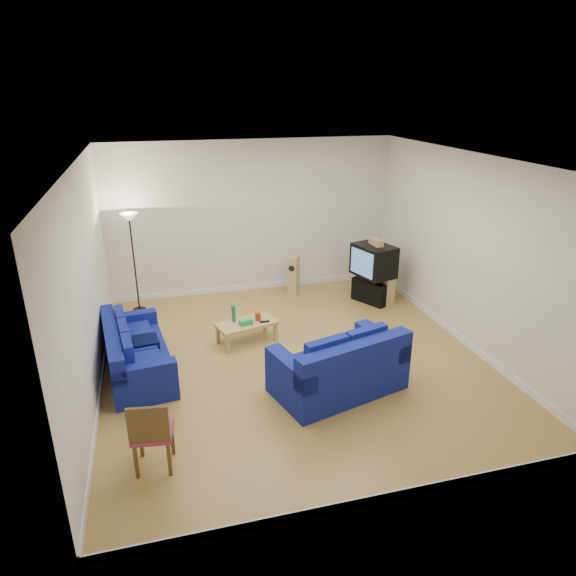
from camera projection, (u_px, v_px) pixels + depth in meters
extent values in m
cube|color=olive|center=(294.00, 359.00, 8.41)|extent=(6.00, 6.50, 0.01)
cube|color=white|center=(295.00, 160.00, 7.24)|extent=(6.00, 6.50, 0.01)
cube|color=white|center=(253.00, 218.00, 10.74)|extent=(6.00, 0.01, 3.20)
cube|color=white|center=(387.00, 374.00, 4.90)|extent=(6.00, 0.01, 3.20)
cube|color=white|center=(86.00, 285.00, 7.09)|extent=(0.01, 6.50, 3.20)
cube|color=white|center=(468.00, 251.00, 8.55)|extent=(0.01, 6.50, 3.20)
cube|color=white|center=(254.00, 286.00, 11.30)|extent=(6.00, 0.02, 0.12)
cube|color=white|center=(377.00, 499.00, 5.47)|extent=(6.00, 0.02, 0.12)
cube|color=white|center=(102.00, 381.00, 7.66)|extent=(0.02, 6.50, 0.12)
cube|color=white|center=(456.00, 334.00, 9.11)|extent=(0.02, 6.50, 0.12)
cube|color=navy|center=(138.00, 361.00, 7.96)|extent=(1.13, 2.14, 0.39)
cube|color=navy|center=(112.00, 342.00, 7.70)|extent=(0.45, 2.06, 0.40)
cube|color=navy|center=(130.00, 319.00, 8.65)|extent=(0.90, 0.31, 0.22)
cube|color=navy|center=(144.00, 372.00, 7.06)|extent=(0.90, 0.31, 0.22)
cube|color=black|center=(146.00, 342.00, 7.91)|extent=(0.41, 0.41, 0.11)
cube|color=navy|center=(337.00, 376.00, 7.49)|extent=(2.06, 1.49, 0.46)
cube|color=navy|center=(356.00, 359.00, 7.00)|extent=(1.84, 0.73, 0.47)
cube|color=navy|center=(290.00, 369.00, 6.98)|extent=(0.51, 1.06, 0.26)
cube|color=navy|center=(382.00, 341.00, 7.74)|extent=(0.51, 1.06, 0.26)
cube|color=black|center=(332.00, 351.00, 7.50)|extent=(0.54, 0.54, 0.13)
cube|color=tan|center=(247.00, 324.00, 8.86)|extent=(1.11, 0.75, 0.05)
cube|color=tan|center=(227.00, 344.00, 8.55)|extent=(0.07, 0.07, 0.32)
cube|color=tan|center=(218.00, 335.00, 8.87)|extent=(0.07, 0.07, 0.32)
cube|color=tan|center=(276.00, 332.00, 8.97)|extent=(0.07, 0.07, 0.32)
cube|color=tan|center=(265.00, 323.00, 9.30)|extent=(0.07, 0.07, 0.32)
cylinder|color=#197233|center=(234.00, 314.00, 8.82)|extent=(0.08, 0.08, 0.30)
cube|color=green|center=(246.00, 322.00, 8.75)|extent=(0.24, 0.15, 0.09)
cylinder|color=red|center=(258.00, 316.00, 8.90)|extent=(0.14, 0.14, 0.14)
cube|color=black|center=(265.00, 322.00, 8.85)|extent=(0.16, 0.05, 0.02)
cube|color=black|center=(372.00, 290.00, 10.59)|extent=(0.75, 0.89, 0.47)
cube|color=black|center=(372.00, 277.00, 10.51)|extent=(0.61, 0.61, 0.11)
cube|color=black|center=(374.00, 260.00, 10.32)|extent=(0.81, 0.96, 0.63)
cube|color=#3C5C84|center=(362.00, 263.00, 10.17)|extent=(0.21, 0.63, 0.51)
cube|color=tan|center=(376.00, 242.00, 10.21)|extent=(0.18, 0.38, 0.13)
cube|color=tan|center=(293.00, 276.00, 10.85)|extent=(0.31, 0.32, 0.86)
cylinder|color=black|center=(292.00, 269.00, 10.66)|extent=(0.12, 0.09, 0.13)
cube|color=tan|center=(388.00, 285.00, 10.38)|extent=(0.31, 0.28, 0.84)
cylinder|color=black|center=(384.00, 277.00, 10.23)|extent=(0.07, 0.12, 0.12)
cylinder|color=black|center=(140.00, 310.00, 10.23)|extent=(0.25, 0.25, 0.03)
cylinder|color=black|center=(135.00, 265.00, 9.89)|extent=(0.03, 0.03, 1.84)
cone|color=white|center=(129.00, 217.00, 9.54)|extent=(0.34, 0.34, 0.15)
cube|color=brown|center=(136.00, 461.00, 5.78)|extent=(0.05, 0.05, 0.45)
cube|color=brown|center=(141.00, 440.00, 6.12)|extent=(0.05, 0.05, 0.45)
cube|color=brown|center=(169.00, 459.00, 5.82)|extent=(0.05, 0.05, 0.45)
cube|color=brown|center=(172.00, 438.00, 6.16)|extent=(0.05, 0.05, 0.45)
cube|color=#9D3350|center=(153.00, 432.00, 5.88)|extent=(0.51, 0.51, 0.06)
cube|color=brown|center=(148.00, 425.00, 5.60)|extent=(0.45, 0.11, 0.45)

